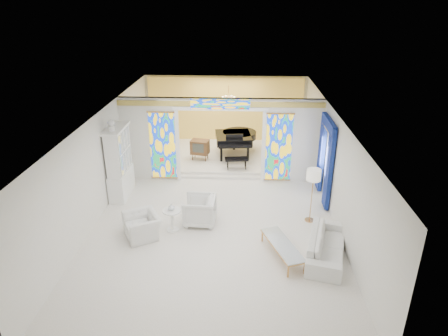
{
  "coord_description": "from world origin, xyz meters",
  "views": [
    {
      "loc": [
        0.74,
        -11.15,
        6.17
      ],
      "look_at": [
        0.21,
        0.2,
        1.23
      ],
      "focal_mm": 32.0,
      "sensor_mm": 36.0,
      "label": 1
    }
  ],
  "objects_px": {
    "armchair_left": "(142,226)",
    "coffee_table": "(282,245)",
    "grand_piano": "(236,137)",
    "sofa": "(327,245)",
    "tv_console": "(200,147)",
    "armchair_right": "(199,210)",
    "china_cabinet": "(119,163)"
  },
  "relations": [
    {
      "from": "sofa",
      "to": "armchair_left",
      "type": "bearing_deg",
      "value": 96.43
    },
    {
      "from": "sofa",
      "to": "coffee_table",
      "type": "relative_size",
      "value": 1.25
    },
    {
      "from": "armchair_left",
      "to": "tv_console",
      "type": "bearing_deg",
      "value": 139.3
    },
    {
      "from": "armchair_left",
      "to": "grand_piano",
      "type": "relative_size",
      "value": 0.36
    },
    {
      "from": "sofa",
      "to": "coffee_table",
      "type": "bearing_deg",
      "value": 108.95
    },
    {
      "from": "grand_piano",
      "to": "tv_console",
      "type": "relative_size",
      "value": 3.48
    },
    {
      "from": "china_cabinet",
      "to": "armchair_left",
      "type": "bearing_deg",
      "value": -62.54
    },
    {
      "from": "coffee_table",
      "to": "grand_piano",
      "type": "distance_m",
      "value": 6.87
    },
    {
      "from": "china_cabinet",
      "to": "armchair_right",
      "type": "distance_m",
      "value": 3.31
    },
    {
      "from": "armchair_right",
      "to": "grand_piano",
      "type": "bearing_deg",
      "value": 171.99
    },
    {
      "from": "sofa",
      "to": "tv_console",
      "type": "relative_size",
      "value": 2.76
    },
    {
      "from": "armchair_left",
      "to": "grand_piano",
      "type": "distance_m",
      "value": 6.45
    },
    {
      "from": "china_cabinet",
      "to": "grand_piano",
      "type": "distance_m",
      "value": 5.13
    },
    {
      "from": "sofa",
      "to": "coffee_table",
      "type": "height_order",
      "value": "sofa"
    },
    {
      "from": "china_cabinet",
      "to": "armchair_right",
      "type": "bearing_deg",
      "value": -30.87
    },
    {
      "from": "armchair_left",
      "to": "coffee_table",
      "type": "xyz_separation_m",
      "value": [
        3.78,
        -0.8,
        0.02
      ]
    },
    {
      "from": "sofa",
      "to": "tv_console",
      "type": "bearing_deg",
      "value": 47.48
    },
    {
      "from": "coffee_table",
      "to": "armchair_right",
      "type": "bearing_deg",
      "value": 145.63
    },
    {
      "from": "grand_piano",
      "to": "coffee_table",
      "type": "bearing_deg",
      "value": -85.71
    },
    {
      "from": "armchair_right",
      "to": "sofa",
      "type": "xyz_separation_m",
      "value": [
        3.4,
        -1.47,
        -0.1
      ]
    },
    {
      "from": "grand_piano",
      "to": "armchair_left",
      "type": "bearing_deg",
      "value": -119.41
    },
    {
      "from": "tv_console",
      "to": "armchair_left",
      "type": "bearing_deg",
      "value": -90.53
    },
    {
      "from": "armchair_right",
      "to": "sofa",
      "type": "distance_m",
      "value": 3.71
    },
    {
      "from": "armchair_left",
      "to": "tv_console",
      "type": "distance_m",
      "value": 5.37
    },
    {
      "from": "armchair_right",
      "to": "grand_piano",
      "type": "height_order",
      "value": "grand_piano"
    },
    {
      "from": "coffee_table",
      "to": "grand_piano",
      "type": "xyz_separation_m",
      "value": [
        -1.31,
        6.72,
        0.55
      ]
    },
    {
      "from": "armchair_left",
      "to": "sofa",
      "type": "distance_m",
      "value": 4.96
    },
    {
      "from": "coffee_table",
      "to": "grand_piano",
      "type": "height_order",
      "value": "grand_piano"
    },
    {
      "from": "armchair_left",
      "to": "armchair_right",
      "type": "bearing_deg",
      "value": 87.45
    },
    {
      "from": "coffee_table",
      "to": "china_cabinet",
      "type": "bearing_deg",
      "value": 147.52
    },
    {
      "from": "china_cabinet",
      "to": "grand_piano",
      "type": "relative_size",
      "value": 0.98
    },
    {
      "from": "armchair_left",
      "to": "armchair_right",
      "type": "relative_size",
      "value": 1.09
    }
  ]
}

